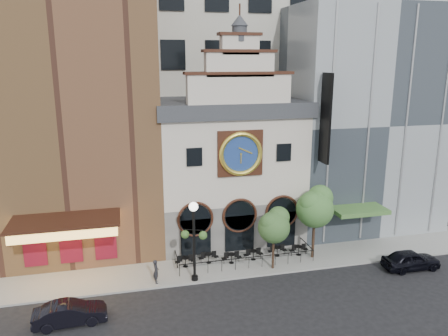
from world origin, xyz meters
TOP-DOWN VIEW (x-y plane):
  - ground at (0.00, 0.00)m, footprint 120.00×120.00m
  - sidewalk at (0.00, 2.50)m, footprint 44.00×5.00m
  - clock_building at (0.00, 7.82)m, footprint 12.60×8.78m
  - theater_building at (-13.00, 9.96)m, footprint 14.00×15.60m
  - retail_building at (12.99, 9.99)m, footprint 14.00×14.40m
  - office_tower at (0.00, 20.00)m, footprint 20.00×16.00m
  - cafe_railing at (0.00, 2.50)m, footprint 10.60×2.60m
  - bistro_0 at (-4.65, 2.62)m, footprint 1.58×0.68m
  - bistro_1 at (-2.79, 2.84)m, footprint 1.58×0.68m
  - bistro_2 at (-1.06, 2.38)m, footprint 1.58×0.68m
  - bistro_3 at (0.77, 2.55)m, footprint 1.58×0.68m
  - bistro_4 at (2.87, 2.76)m, footprint 1.58×0.68m
  - bistro_5 at (4.60, 2.49)m, footprint 1.58×0.68m
  - car_right at (12.10, -1.51)m, footprint 4.46×1.86m
  - car_left at (-12.53, -2.92)m, footprint 4.40×1.78m
  - pedestrian at (-7.05, 0.67)m, footprint 0.45×0.66m
  - lamppost at (-4.32, 0.40)m, footprint 1.80×1.08m
  - tree_left at (1.83, 0.85)m, footprint 2.49×2.40m
  - tree_right at (5.60, 1.92)m, footprint 3.06×2.95m

SIDE VIEW (x-z plane):
  - ground at x=0.00m, z-range 0.00..0.00m
  - sidewalk at x=0.00m, z-range 0.00..0.15m
  - cafe_railing at x=0.00m, z-range 0.15..1.05m
  - bistro_0 at x=-4.65m, z-range 0.16..1.06m
  - bistro_1 at x=-2.79m, z-range 0.16..1.06m
  - bistro_2 at x=-1.06m, z-range 0.16..1.06m
  - bistro_3 at x=0.77m, z-range 0.16..1.06m
  - bistro_4 at x=2.87m, z-range 0.16..1.06m
  - bistro_5 at x=4.60m, z-range 0.16..1.06m
  - car_left at x=-12.53m, z-range 0.00..1.42m
  - car_right at x=12.10m, z-range 0.00..1.51m
  - pedestrian at x=-7.05m, z-range 0.15..1.89m
  - tree_left at x=1.83m, z-range 1.27..6.06m
  - lamppost at x=-4.32m, z-range 0.85..6.75m
  - tree_right at x=5.60m, z-range 1.52..7.42m
  - clock_building at x=0.00m, z-range -2.64..16.01m
  - retail_building at x=12.99m, z-range 0.14..20.14m
  - theater_building at x=-13.00m, z-range 0.10..25.10m
  - office_tower at x=0.00m, z-range 0.00..40.00m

